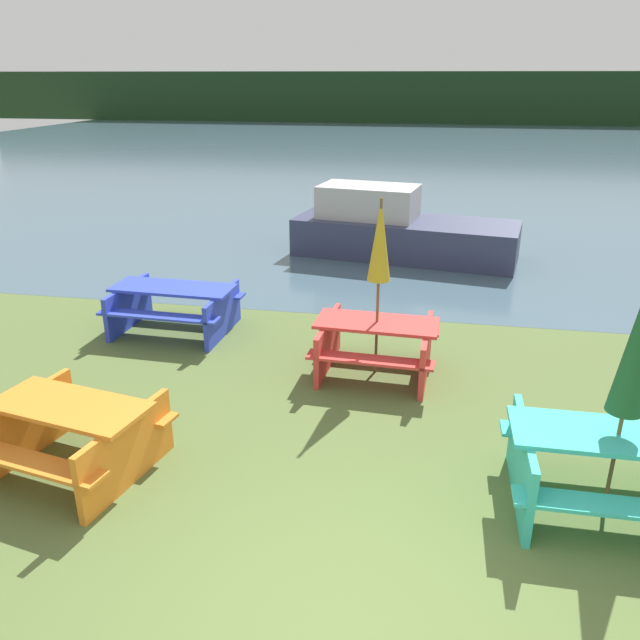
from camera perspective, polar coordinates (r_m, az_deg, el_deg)
name	(u,v)px	position (r m, az deg, el deg)	size (l,w,h in m)	color
ground_plane	(342,638)	(5.00, 2.05, -27.03)	(60.00, 60.00, 0.00)	#516633
water	(429,150)	(34.82, 9.94, 15.04)	(60.00, 50.00, 0.00)	#425B6B
far_treeline	(436,98)	(54.65, 10.52, 19.36)	(80.00, 1.60, 4.00)	#193319
picnic_table_orange	(73,431)	(6.76, -21.65, -9.38)	(1.80, 1.66, 0.75)	orange
picnic_table_teal	(613,464)	(6.34, 25.18, -11.84)	(1.85, 1.39, 0.80)	#33B7A8
picnic_table_red	(376,342)	(8.32, 5.17, -2.00)	(1.66, 1.46, 0.73)	red
picnic_table_blue	(174,303)	(9.90, -13.18, 1.49)	(1.91, 1.45, 0.73)	blue
umbrella_darkgreen	(636,349)	(5.84, 26.93, -2.39)	(0.31, 0.31, 2.23)	brown
umbrella_gold	(380,242)	(7.87, 5.50, 7.15)	(0.30, 0.30, 2.35)	brown
boat	(398,230)	(13.93, 7.10, 8.14)	(5.00, 2.52, 1.50)	#333856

